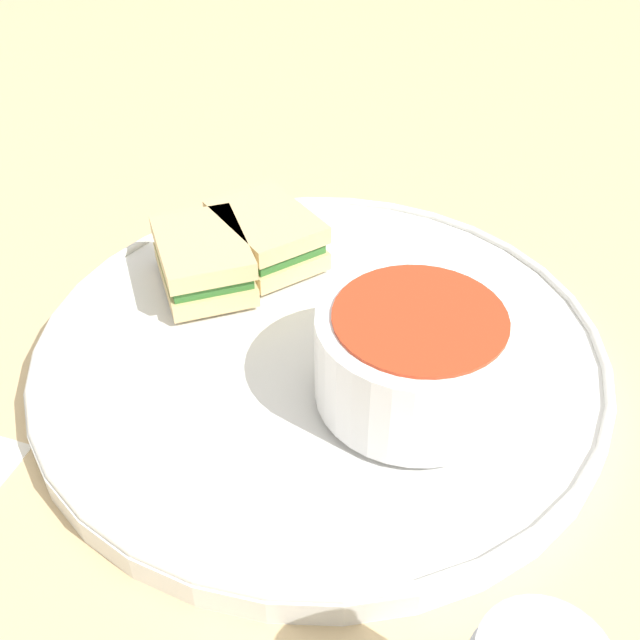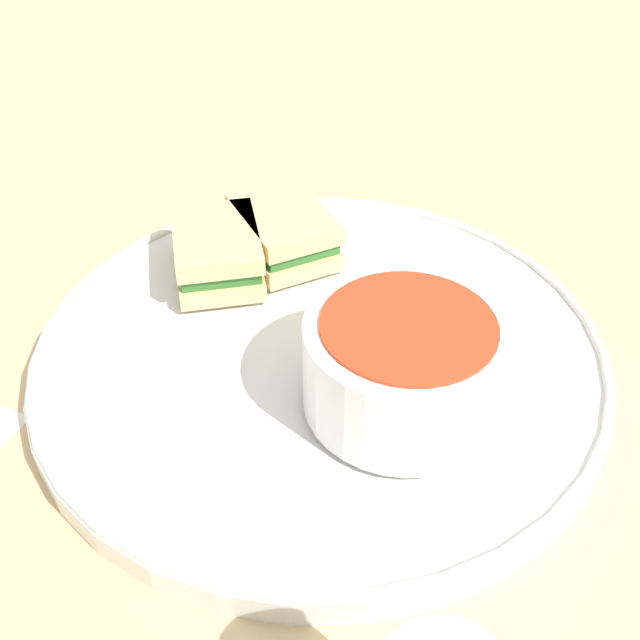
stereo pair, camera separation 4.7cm
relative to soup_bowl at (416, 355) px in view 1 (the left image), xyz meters
The scene contains 6 objects.
ground_plane 0.09m from the soup_bowl, 134.57° to the left, with size 2.40×2.40×0.00m, color #D1B27F.
plate 0.08m from the soup_bowl, 134.57° to the left, with size 0.36×0.36×0.02m.
soup_bowl is the anchor object (origin of this frame).
spoon 0.10m from the soup_bowl, 51.71° to the left, with size 0.05×0.11×0.01m.
sandwich_half_near 0.17m from the soup_bowl, 119.62° to the left, with size 0.09×0.10×0.03m.
sandwich_half_far 0.17m from the soup_bowl, 137.08° to the left, with size 0.08×0.09×0.03m.
Camera 1 is at (-0.02, -0.36, 0.33)m, focal length 42.00 mm.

